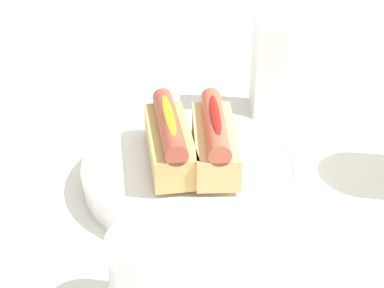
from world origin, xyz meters
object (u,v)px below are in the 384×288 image
object	(u,v)px
hotdog_front	(169,139)
hotdog_back	(215,138)
napkin_box	(268,70)
water_glass	(147,280)
serving_bowl	(192,169)

from	to	relation	value
hotdog_front	hotdog_back	bearing A→B (deg)	93.07
napkin_box	water_glass	bearing A→B (deg)	-19.09
serving_bowl	water_glass	size ratio (longest dim) A/B	3.04
serving_bowl	water_glass	world-z (taller)	water_glass
water_glass	napkin_box	xyz separation A→B (m)	(-0.40, 0.16, 0.03)
hotdog_back	water_glass	size ratio (longest dim) A/B	1.68
serving_bowl	hotdog_front	bearing A→B (deg)	-86.93
serving_bowl	hotdog_back	world-z (taller)	hotdog_back
water_glass	hotdog_front	bearing A→B (deg)	176.02
napkin_box	hotdog_back	bearing A→B (deg)	-23.14
water_glass	napkin_box	world-z (taller)	napkin_box
water_glass	hotdog_back	bearing A→B (deg)	162.05
serving_bowl	hotdog_back	distance (m)	0.05
hotdog_front	napkin_box	world-z (taller)	napkin_box
hotdog_back	napkin_box	size ratio (longest dim) A/B	1.01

